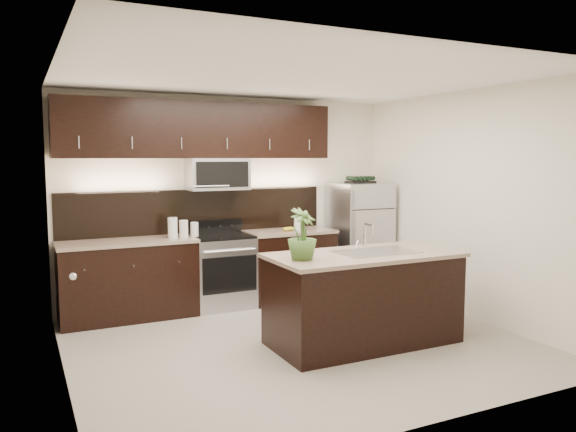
# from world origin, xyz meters

# --- Properties ---
(ground) EXTENTS (4.50, 4.50, 0.00)m
(ground) POSITION_xyz_m (0.00, 0.00, 0.00)
(ground) COLOR gray
(ground) RESTS_ON ground
(room_walls) EXTENTS (4.52, 4.02, 2.71)m
(room_walls) POSITION_xyz_m (-0.11, -0.04, 1.70)
(room_walls) COLOR beige
(room_walls) RESTS_ON ground
(counter_run) EXTENTS (3.51, 0.65, 0.94)m
(counter_run) POSITION_xyz_m (-0.46, 1.69, 0.47)
(counter_run) COLOR black
(counter_run) RESTS_ON ground
(upper_fixtures) EXTENTS (3.49, 0.40, 1.66)m
(upper_fixtures) POSITION_xyz_m (-0.43, 1.84, 2.14)
(upper_fixtures) COLOR black
(upper_fixtures) RESTS_ON counter_run
(island) EXTENTS (1.96, 0.96, 0.94)m
(island) POSITION_xyz_m (0.60, -0.28, 0.47)
(island) COLOR black
(island) RESTS_ON ground
(sink_faucet) EXTENTS (0.84, 0.50, 0.28)m
(sink_faucet) POSITION_xyz_m (0.75, -0.27, 0.96)
(sink_faucet) COLOR silver
(sink_faucet) RESTS_ON island
(refrigerator) EXTENTS (0.75, 0.67, 1.55)m
(refrigerator) POSITION_xyz_m (1.80, 1.63, 0.77)
(refrigerator) COLOR #B2B2B7
(refrigerator) RESTS_ON ground
(wine_rack) EXTENTS (0.38, 0.24, 0.09)m
(wine_rack) POSITION_xyz_m (1.80, 1.63, 1.59)
(wine_rack) COLOR black
(wine_rack) RESTS_ON refrigerator
(plant) EXTENTS (0.37, 0.37, 0.49)m
(plant) POSITION_xyz_m (-0.14, -0.34, 1.19)
(plant) COLOR #395923
(plant) RESTS_ON island
(canisters) EXTENTS (0.38, 0.12, 0.25)m
(canisters) POSITION_xyz_m (-0.78, 1.64, 1.05)
(canisters) COLOR silver
(canisters) RESTS_ON counter_run
(french_press) EXTENTS (0.09, 0.09, 0.27)m
(french_press) POSITION_xyz_m (0.81, 1.64, 1.04)
(french_press) COLOR silver
(french_press) RESTS_ON counter_run
(bananas) EXTENTS (0.21, 0.18, 0.05)m
(bananas) POSITION_xyz_m (0.61, 1.61, 0.97)
(bananas) COLOR gold
(bananas) RESTS_ON counter_run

